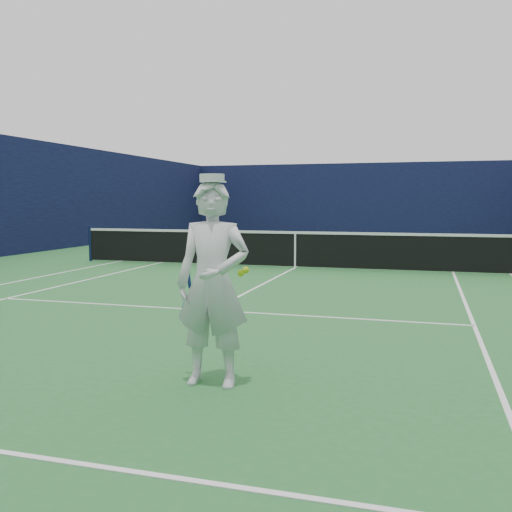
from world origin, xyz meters
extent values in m
plane|color=#27682F|center=(0.00, 0.00, 0.00)|extent=(80.00, 80.00, 0.00)
cube|color=white|center=(0.00, 11.88, 0.00)|extent=(11.03, 0.06, 0.01)
cube|color=white|center=(-5.49, 0.00, 0.00)|extent=(0.06, 23.83, 0.01)
cube|color=white|center=(5.49, 0.00, 0.00)|extent=(0.06, 23.83, 0.01)
cube|color=white|center=(-4.12, 0.00, 0.00)|extent=(0.06, 23.77, 0.01)
cube|color=white|center=(4.12, 0.00, 0.00)|extent=(0.06, 23.77, 0.01)
cube|color=white|center=(0.00, 6.40, 0.00)|extent=(8.23, 0.06, 0.01)
cube|color=white|center=(0.00, -6.40, 0.00)|extent=(8.23, 0.06, 0.01)
cube|color=white|center=(0.00, 0.00, 0.00)|extent=(0.06, 12.80, 0.01)
cube|color=white|center=(0.00, 11.73, 0.00)|extent=(0.06, 0.30, 0.01)
cube|color=#0E1134|center=(0.00, 18.00, 2.00)|extent=(20.12, 0.12, 4.00)
cylinder|color=#141E4C|center=(-6.40, 0.00, 0.54)|extent=(0.09, 0.09, 1.07)
cube|color=black|center=(0.00, 0.00, 0.50)|extent=(12.79, 0.02, 0.92)
cube|color=white|center=(0.00, 0.00, 0.97)|extent=(12.79, 0.04, 0.07)
cube|color=white|center=(0.00, 0.00, 0.47)|extent=(0.05, 0.03, 0.94)
imported|color=white|center=(1.39, -9.98, 1.01)|extent=(0.76, 0.52, 2.02)
cylinder|color=white|center=(1.39, -9.98, 2.04)|extent=(0.24, 0.24, 0.08)
cube|color=white|center=(1.39, -9.85, 2.01)|extent=(0.18, 0.11, 0.02)
cylinder|color=navy|center=(1.11, -9.91, 1.05)|extent=(0.04, 0.09, 0.22)
cube|color=#1E5DA5|center=(1.11, -9.85, 0.87)|extent=(0.02, 0.02, 0.14)
torus|color=#1E5DA5|center=(1.10, -9.79, 0.67)|extent=(0.30, 0.11, 0.29)
cube|color=beige|center=(1.10, -9.79, 0.67)|extent=(0.22, 0.01, 0.30)
sphere|color=#C7E81A|center=(1.65, -9.87, 1.11)|extent=(0.07, 0.07, 0.07)
sphere|color=#C7E81A|center=(1.69, -9.85, 1.14)|extent=(0.07, 0.07, 0.07)
camera|label=1|loc=(3.37, -15.18, 1.82)|focal=40.00mm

